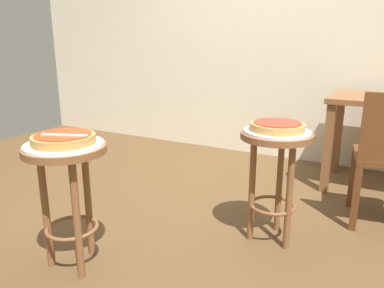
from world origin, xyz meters
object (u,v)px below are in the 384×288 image
serving_plate_foreground (64,145)px  stool_middle (275,161)px  pizza_server_knife (64,135)px  pizza_middle (277,126)px  serving_plate_middle (277,131)px  stool_foreground (67,178)px  pizza_foreground (64,139)px

serving_plate_foreground → stool_middle: bearing=42.7°
serving_plate_foreground → pizza_server_knife: bearing=-33.7°
serving_plate_foreground → pizza_middle: pizza_middle is taller
serving_plate_middle → stool_middle: bearing=-176.4°
serving_plate_middle → stool_foreground: bearing=-137.3°
serving_plate_middle → pizza_foreground: bearing=-137.3°
stool_foreground → pizza_foreground: bearing=180.0°
stool_foreground → stool_middle: bearing=42.7°
serving_plate_foreground → stool_middle: (0.81, 0.75, -0.17)m
pizza_middle → pizza_server_knife: bearing=-135.4°
stool_foreground → pizza_server_knife: bearing=-33.7°
stool_middle → pizza_server_knife: size_ratio=2.92×
pizza_server_knife → serving_plate_middle: bearing=23.3°
stool_middle → serving_plate_foreground: bearing=-137.3°
pizza_foreground → pizza_middle: size_ratio=1.01×
serving_plate_foreground → pizza_server_knife: 0.07m
stool_middle → pizza_middle: 0.20m
pizza_foreground → pizza_middle: bearing=42.7°
pizza_middle → stool_middle: bearing=-172.9°
serving_plate_foreground → stool_middle: size_ratio=0.58×
stool_foreground → stool_middle: same height
pizza_foreground → serving_plate_middle: bearing=42.7°
stool_foreground → pizza_foreground: 0.20m
stool_middle → pizza_foreground: bearing=-137.3°
stool_foreground → serving_plate_foreground: bearing=116.6°
pizza_foreground → stool_middle: bearing=42.7°
stool_middle → pizza_middle: (0.00, 0.00, 0.20)m
pizza_foreground → pizza_server_knife: (0.03, -0.02, 0.03)m
pizza_foreground → stool_middle: (0.81, 0.75, -0.20)m
serving_plate_middle → pizza_middle: 0.03m
stool_middle → pizza_server_knife: (-0.78, -0.77, 0.22)m
stool_middle → pizza_server_knife: pizza_server_knife is taller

